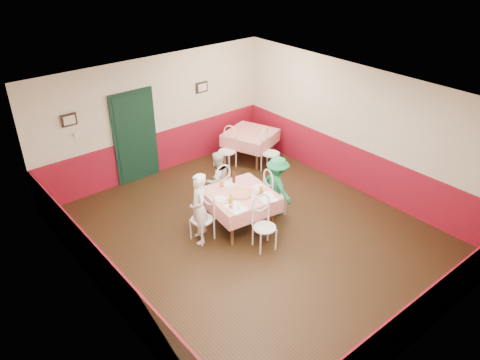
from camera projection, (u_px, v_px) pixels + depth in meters
floor at (254, 235)px, 9.15m from camera, size 7.00×7.00×0.00m
ceiling at (256, 98)px, 7.78m from camera, size 7.00×7.00×0.00m
back_wall at (156, 117)px, 10.82m from camera, size 6.00×0.10×2.80m
front_wall at (431, 270)px, 6.11m from camera, size 6.00×0.10×2.80m
left_wall at (100, 234)px, 6.80m from camera, size 0.10×7.00×2.80m
right_wall at (359, 130)px, 10.13m from camera, size 0.10×7.00×2.80m
wainscot_back at (159, 152)px, 11.25m from camera, size 6.00×0.03×1.00m
wainscot_front at (417, 319)px, 6.56m from camera, size 6.00×0.03×1.00m
wainscot_left at (109, 281)px, 7.25m from camera, size 0.03×7.00×1.00m
wainscot_right at (354, 167)px, 10.57m from camera, size 0.03×7.00×1.00m
door at (135, 138)px, 10.63m from camera, size 0.96×0.06×2.10m
picture_left at (69, 120)px, 9.46m from camera, size 0.32×0.03×0.26m
picture_right at (202, 87)px, 11.29m from camera, size 0.32×0.03×0.26m
thermostat at (77, 135)px, 9.69m from camera, size 0.10×0.03×0.10m
main_table at (240, 210)px, 9.25m from camera, size 1.37×1.37×0.77m
second_table at (250, 146)px, 11.84m from camera, size 1.44×1.44×0.77m
chair_left at (202, 219)px, 8.82m from camera, size 0.47×0.47×0.90m
chair_right at (275, 195)px, 9.61m from camera, size 0.50×0.50×0.90m
chair_far at (219, 188)px, 9.85m from camera, size 0.44×0.44×0.90m
chair_near at (265, 228)px, 8.59m from camera, size 0.51×0.51×0.90m
chair_second_a at (227, 152)px, 11.39m from camera, size 0.54×0.54×0.90m
chair_second_b at (270, 153)px, 11.30m from camera, size 0.54×0.54×0.90m
pizza at (241, 194)px, 9.01m from camera, size 0.49×0.49×0.03m
plate_left at (220, 199)px, 8.86m from camera, size 0.28×0.28×0.01m
plate_right at (259, 187)px, 9.24m from camera, size 0.28×0.28×0.01m
plate_far at (230, 184)px, 9.35m from camera, size 0.28×0.28×0.01m
glass_a at (231, 202)px, 8.66m from camera, size 0.09×0.09×0.14m
glass_b at (261, 190)px, 9.04m from camera, size 0.08×0.08×0.14m
glass_c at (222, 184)px, 9.25m from camera, size 0.08×0.08×0.12m
beer_bottle at (234, 178)px, 9.35m from camera, size 0.07×0.07×0.24m
shaker_a at (233, 207)px, 8.54m from camera, size 0.04×0.04×0.09m
shaker_b at (238, 208)px, 8.53m from camera, size 0.04×0.04×0.09m
shaker_c at (231, 206)px, 8.56m from camera, size 0.04×0.04×0.09m
menu_left at (236, 208)px, 8.60m from camera, size 0.30×0.40×0.00m
menu_right at (267, 197)px, 8.93m from camera, size 0.42×0.48×0.00m
wallet at (260, 195)px, 8.99m from camera, size 0.12×0.10×0.02m
diner_left at (199, 209)px, 8.67m from camera, size 0.51×0.61×1.42m
diner_far at (217, 180)px, 9.79m from camera, size 0.63×0.50×1.26m
diner_right at (277, 186)px, 9.54m from camera, size 0.59×0.89×1.28m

